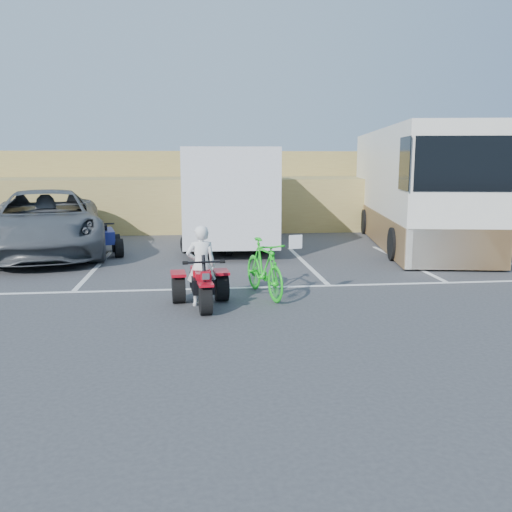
{
  "coord_description": "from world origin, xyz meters",
  "views": [
    {
      "loc": [
        -0.11,
        -8.83,
        2.68
      ],
      "look_at": [
        0.91,
        0.64,
        1.0
      ],
      "focal_mm": 38.0,
      "sensor_mm": 36.0,
      "label": 1
    }
  ],
  "objects": [
    {
      "name": "quad_atv_green",
      "position": [
        0.11,
        6.66,
        0.0
      ],
      "size": [
        1.5,
        1.73,
        0.95
      ],
      "primitive_type": null,
      "rotation": [
        0.0,
        0.0,
        0.34
      ],
      "color": "#166121",
      "rests_on": "ground"
    },
    {
      "name": "quad_atv_blue",
      "position": [
        -2.88,
        6.88,
        0.0
      ],
      "size": [
        1.44,
        1.73,
        0.99
      ],
      "primitive_type": null,
      "rotation": [
        0.0,
        0.0,
        0.22
      ],
      "color": "navy",
      "rests_on": "ground"
    },
    {
      "name": "rv_motorhome",
      "position": [
        6.98,
        8.44,
        1.57
      ],
      "size": [
        4.18,
        10.32,
        3.61
      ],
      "rotation": [
        0.0,
        0.0,
        -0.17
      ],
      "color": "silver",
      "rests_on": "ground"
    },
    {
      "name": "grey_pickup",
      "position": [
        -4.48,
        7.28,
        0.92
      ],
      "size": [
        4.4,
        7.14,
        1.84
      ],
      "primitive_type": "imported",
      "rotation": [
        0.0,
        0.0,
        0.21
      ],
      "color": "#4B4E53",
      "rests_on": "ground"
    },
    {
      "name": "parking_stripes",
      "position": [
        0.87,
        4.07,
        0.0
      ],
      "size": [
        28.0,
        5.16,
        0.01
      ],
      "color": "white",
      "rests_on": "ground"
    },
    {
      "name": "rider",
      "position": [
        -0.06,
        1.1,
        0.76
      ],
      "size": [
        0.58,
        0.41,
        1.51
      ],
      "primitive_type": "imported",
      "rotation": [
        0.0,
        0.0,
        3.24
      ],
      "color": "white",
      "rests_on": "ground"
    },
    {
      "name": "green_dirt_bike",
      "position": [
        1.19,
        1.67,
        0.57
      ],
      "size": [
        0.99,
        1.98,
        1.15
      ],
      "primitive_type": "imported",
      "rotation": [
        0.0,
        0.0,
        0.25
      ],
      "color": "#14BF19",
      "rests_on": "ground"
    },
    {
      "name": "cargo_trailer",
      "position": [
        0.92,
        8.51,
        1.64
      ],
      "size": [
        2.9,
        6.62,
        3.04
      ],
      "rotation": [
        0.0,
        0.0,
        -0.05
      ],
      "color": "silver",
      "rests_on": "ground"
    },
    {
      "name": "grass_embankment",
      "position": [
        0.0,
        15.48,
        1.42
      ],
      "size": [
        40.0,
        8.5,
        3.1
      ],
      "color": "olive",
      "rests_on": "ground"
    },
    {
      "name": "red_trike_atv",
      "position": [
        -0.05,
        0.95,
        0.0
      ],
      "size": [
        1.23,
        1.56,
        0.95
      ],
      "primitive_type": null,
      "rotation": [
        0.0,
        0.0,
        0.09
      ],
      "color": "#9D0815",
      "rests_on": "ground"
    },
    {
      "name": "ground",
      "position": [
        0.0,
        0.0,
        0.0
      ],
      "size": [
        100.0,
        100.0,
        0.0
      ],
      "primitive_type": "plane",
      "color": "#38383B",
      "rests_on": "ground"
    }
  ]
}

